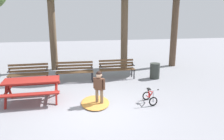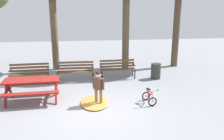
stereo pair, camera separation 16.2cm
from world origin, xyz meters
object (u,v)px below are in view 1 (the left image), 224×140
at_px(picnic_table, 32,85).
at_px(kids_bicycle, 150,97).
at_px(trash_bin, 155,71).
at_px(park_bench_right, 117,67).
at_px(child_standing, 99,85).
at_px(park_bench_left, 75,70).
at_px(park_bench_far_left, 28,72).

bearing_deg(picnic_table, kids_bicycle, -12.03).
relative_size(picnic_table, trash_bin, 2.61).
bearing_deg(park_bench_right, child_standing, -111.92).
bearing_deg(picnic_table, child_standing, -17.12).
bearing_deg(park_bench_right, picnic_table, -146.56).
xyz_separation_m(picnic_table, trash_bin, (5.04, 1.88, -0.24)).
xyz_separation_m(park_bench_left, trash_bin, (3.60, -0.23, -0.16)).
bearing_deg(trash_bin, picnic_table, -159.58).
bearing_deg(trash_bin, kids_bicycle, -113.86).
height_order(park_bench_far_left, trash_bin, park_bench_far_left).
height_order(child_standing, kids_bicycle, child_standing).
bearing_deg(picnic_table, park_bench_left, 55.59).
bearing_deg(child_standing, trash_bin, 41.70).
relative_size(park_bench_right, child_standing, 1.42).
bearing_deg(child_standing, park_bench_right, 68.08).
relative_size(park_bench_far_left, park_bench_right, 1.00).
height_order(park_bench_right, kids_bicycle, park_bench_right).
bearing_deg(child_standing, park_bench_far_left, 134.61).
bearing_deg(park_bench_far_left, picnic_table, -76.99).
distance_m(park_bench_far_left, trash_bin, 5.51).
distance_m(park_bench_right, trash_bin, 1.74).
xyz_separation_m(picnic_table, child_standing, (2.18, -0.67, 0.08)).
height_order(park_bench_far_left, park_bench_left, same).
xyz_separation_m(park_bench_left, park_bench_right, (1.90, 0.10, 0.00)).
xyz_separation_m(park_bench_right, trash_bin, (1.70, -0.33, -0.16)).
height_order(picnic_table, park_bench_right, park_bench_right).
height_order(park_bench_right, trash_bin, park_bench_right).
relative_size(park_bench_far_left, kids_bicycle, 2.75).
height_order(park_bench_left, child_standing, child_standing).
bearing_deg(picnic_table, park_bench_right, 33.44).
distance_m(child_standing, trash_bin, 3.84).
distance_m(picnic_table, park_bench_far_left, 2.06).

